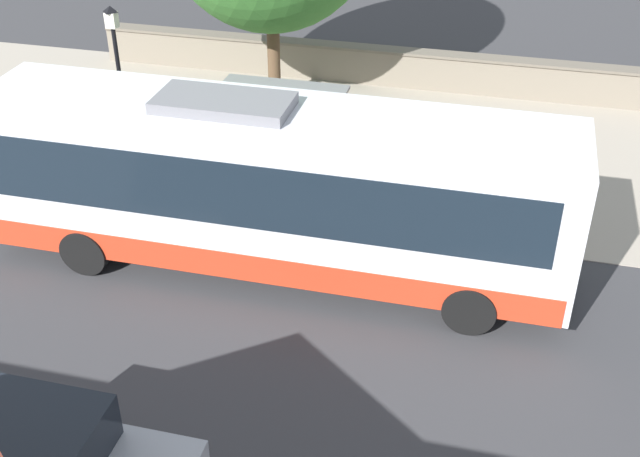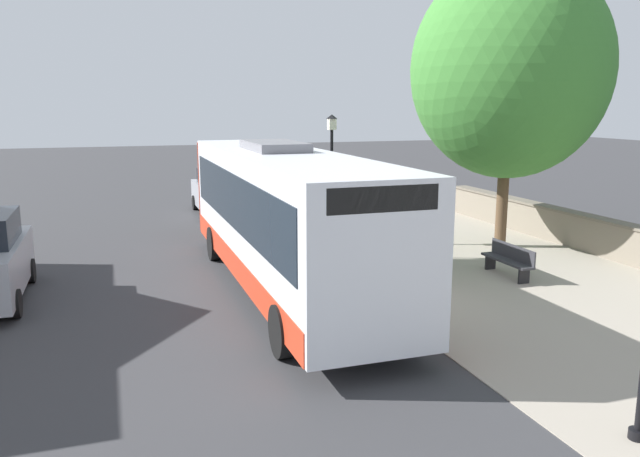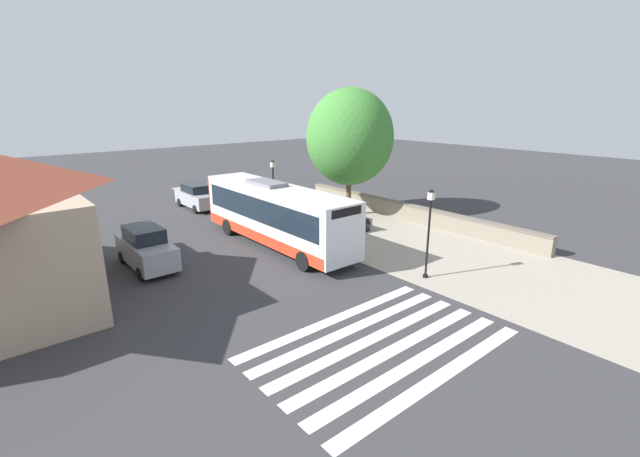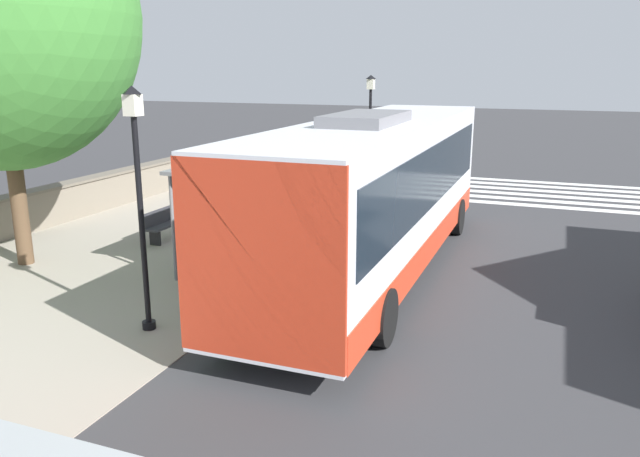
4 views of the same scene
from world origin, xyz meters
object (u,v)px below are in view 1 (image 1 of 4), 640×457
bus (270,185)px  bench (368,127)px  bus_shelter (281,107)px  street_lamp_near (120,80)px  pedestrian (497,209)px

bus → bench: bearing=172.4°
bus_shelter → street_lamp_near: 3.84m
bus → bus_shelter: 3.47m
bus → bench: bus is taller
bench → street_lamp_near: size_ratio=0.44×
bench → pedestrian: bearing=38.9°
bench → street_lamp_near: bearing=-59.2°
bus_shelter → street_lamp_near: street_lamp_near is taller
bus → pedestrian: (-1.59, 4.42, -0.84)m
street_lamp_near → bus: bearing=57.6°
pedestrian → bench: size_ratio=0.94×
bus_shelter → pedestrian: bearing=70.9°
bus_shelter → street_lamp_near: (0.51, -3.77, 0.51)m
pedestrian → bus: bearing=-70.2°
bus_shelter → pedestrian: (1.80, 5.19, -0.98)m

